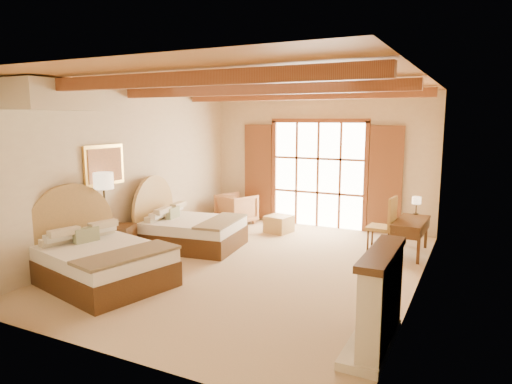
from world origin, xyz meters
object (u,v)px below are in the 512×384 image
Objects in this scene: nightstand at (119,241)px; armchair at (237,209)px; bed_far at (187,228)px; bed_near at (96,258)px; desk at (410,236)px.

armchair reaches higher than nightstand.
bed_far is 1.40m from nightstand.
bed_far is at bearing 102.34° from bed_near.
desk is at bearing 11.86° from bed_far.
desk is (4.88, 2.68, 0.05)m from nightstand.
nightstand is (-0.63, 1.19, -0.09)m from bed_near.
armchair is 4.35m from desk.
armchair is at bearing 84.74° from bed_far.
bed_near is 2.41m from bed_far.
bed_near is at bearing 111.37° from armchair.
bed_near is 3.79× the size of nightstand.
bed_far is at bearing -158.57° from desk.
armchair is at bearing 171.48° from desk.
armchair is (-0.03, 4.68, -0.03)m from bed_near.
nightstand is at bearing 131.65° from bed_near.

